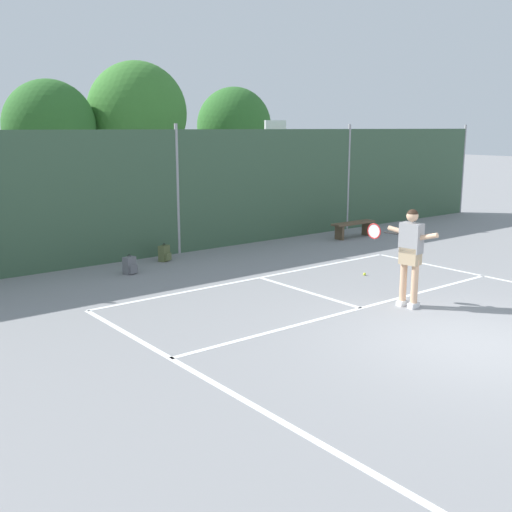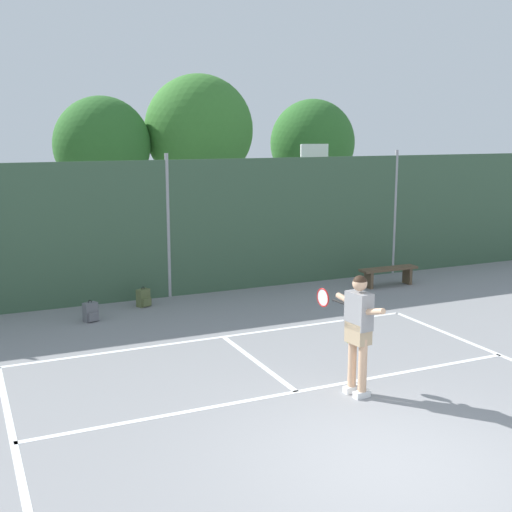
{
  "view_description": "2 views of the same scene",
  "coord_description": "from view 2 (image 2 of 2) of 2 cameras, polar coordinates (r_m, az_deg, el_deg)",
  "views": [
    {
      "loc": [
        -8.34,
        -4.93,
        3.32
      ],
      "look_at": [
        -1.02,
        4.36,
        0.82
      ],
      "focal_mm": 42.83,
      "sensor_mm": 36.0,
      "label": 1
    },
    {
      "loc": [
        -4.55,
        -6.01,
        3.95
      ],
      "look_at": [
        0.63,
        5.37,
        1.57
      ],
      "focal_mm": 46.61,
      "sensor_mm": 36.0,
      "label": 2
    }
  ],
  "objects": [
    {
      "name": "basketball_hoop",
      "position": [
        19.7,
        4.94,
        5.95
      ],
      "size": [
        0.9,
        0.67,
        3.55
      ],
      "color": "#284CB2",
      "rests_on": "ground"
    },
    {
      "name": "tennis_player",
      "position": [
        10.04,
        8.73,
        -5.79
      ],
      "size": [
        0.37,
        1.42,
        1.85
      ],
      "color": "silver",
      "rests_on": "ground"
    },
    {
      "name": "backpack_grey",
      "position": [
        14.37,
        -14.0,
        -4.72
      ],
      "size": [
        0.32,
        0.31,
        0.46
      ],
      "color": "slate",
      "rests_on": "ground"
    },
    {
      "name": "tennis_ball",
      "position": [
        12.74,
        7.91,
        -7.25
      ],
      "size": [
        0.07,
        0.07,
        0.07
      ],
      "primitive_type": "sphere",
      "color": "#CCE033",
      "rests_on": "ground"
    },
    {
      "name": "backpack_olive",
      "position": [
        15.32,
        -9.62,
        -3.59
      ],
      "size": [
        0.33,
        0.33,
        0.46
      ],
      "color": "#566038",
      "rests_on": "ground"
    },
    {
      "name": "courtside_bench",
      "position": [
        17.37,
        11.3,
        -1.37
      ],
      "size": [
        1.6,
        0.36,
        0.48
      ],
      "color": "brown",
      "rests_on": "ground"
    },
    {
      "name": "chainlink_fence",
      "position": [
        15.86,
        -7.55,
        2.29
      ],
      "size": [
        26.09,
        0.09,
        3.42
      ],
      "color": "#38563D",
      "rests_on": "ground"
    },
    {
      "name": "court_markings",
      "position": [
        8.98,
        9.17,
        -15.47
      ],
      "size": [
        8.3,
        11.1,
        0.01
      ],
      "color": "white",
      "rests_on": "ground"
    },
    {
      "name": "ground_plane",
      "position": [
        8.51,
        11.68,
        -17.13
      ],
      "size": [
        120.0,
        120.0,
        0.0
      ],
      "primitive_type": "plane",
      "color": "gray"
    },
    {
      "name": "treeline_backdrop",
      "position": [
        26.9,
        -15.55,
        9.87
      ],
      "size": [
        26.1,
        4.1,
        6.23
      ],
      "color": "brown",
      "rests_on": "ground"
    }
  ]
}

